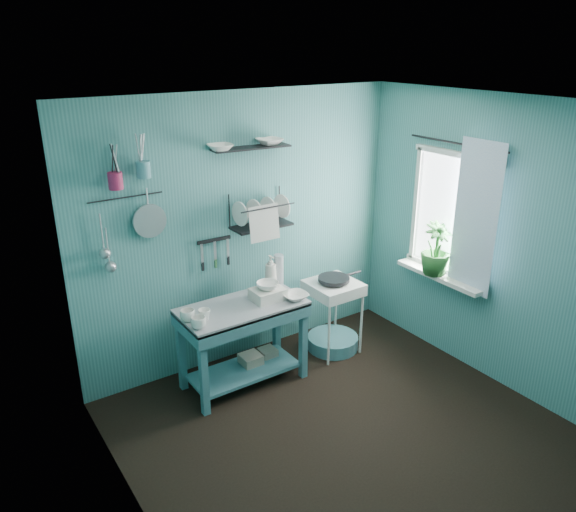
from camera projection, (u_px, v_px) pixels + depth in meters
floor at (343, 431)px, 4.43m from camera, size 3.20×3.20×0.00m
ceiling at (357, 106)px, 3.52m from camera, size 3.20×3.20×0.00m
wall_back at (244, 231)px, 5.14m from camera, size 3.20×0.00×3.20m
wall_front at (541, 389)px, 2.82m from camera, size 3.20×0.00×3.20m
wall_left at (129, 353)px, 3.14m from camera, size 0.00×3.00×3.00m
wall_right at (493, 244)px, 4.81m from camera, size 0.00×3.00×3.00m
work_counter at (243, 345)px, 4.93m from camera, size 1.16×0.71×0.77m
mug_left at (199, 323)px, 4.40m from camera, size 0.12×0.12×0.10m
mug_mid at (204, 315)px, 4.53m from camera, size 0.14×0.14×0.09m
mug_right at (188, 315)px, 4.51m from camera, size 0.17×0.17×0.10m
wash_tub at (268, 294)px, 4.88m from camera, size 0.28×0.22×0.10m
tub_bowl at (268, 286)px, 4.85m from camera, size 0.20×0.19×0.06m
soap_bottle at (271, 271)px, 5.11m from camera, size 0.12×0.12×0.30m
water_bottle at (279, 269)px, 5.18m from camera, size 0.09×0.09×0.28m
counter_bowl at (295, 296)px, 4.90m from camera, size 0.22×0.22×0.05m
hotplate_stand at (333, 317)px, 5.46m from camera, size 0.52×0.52×0.73m
frying_pan at (334, 279)px, 5.31m from camera, size 0.30×0.30×0.03m
knife_strip at (214, 240)px, 4.95m from camera, size 0.32×0.03×0.03m
dish_rack at (261, 210)px, 5.02m from camera, size 0.58×0.32×0.32m
upper_shelf at (251, 148)px, 4.80m from camera, size 0.71×0.24×0.01m
shelf_bowl_left at (220, 147)px, 4.63m from camera, size 0.23×0.23×0.05m
shelf_bowl_right at (270, 144)px, 4.89m from camera, size 0.23×0.23×0.05m
utensil_cup_magenta at (115, 181)px, 4.25m from camera, size 0.11×0.11×0.13m
utensil_cup_teal at (143, 170)px, 4.34m from camera, size 0.11×0.11×0.13m
colander at (150, 221)px, 4.53m from camera, size 0.28×0.03×0.28m
ladle_outer at (102, 232)px, 4.35m from camera, size 0.01×0.01×0.30m
ladle_inner at (107, 246)px, 4.41m from camera, size 0.01×0.01×0.30m
hook_rail at (126, 197)px, 4.38m from camera, size 0.60×0.01×0.01m
window_glass at (452, 215)px, 5.10m from camera, size 0.00×1.10×1.10m
windowsill at (440, 276)px, 5.27m from camera, size 0.16×0.95×0.04m
curtain at (475, 219)px, 4.81m from camera, size 0.00×1.35×1.35m
curtain_rod at (457, 143)px, 4.84m from camera, size 0.02×1.05×0.02m
potted_plant at (436, 249)px, 5.18m from camera, size 0.29×0.29×0.50m
storage_tin_large at (251, 365)px, 5.12m from camera, size 0.18×0.18×0.22m
storage_tin_small at (268, 358)px, 5.25m from camera, size 0.15×0.15×0.20m
floor_basin at (333, 342)px, 5.60m from camera, size 0.50×0.50×0.13m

